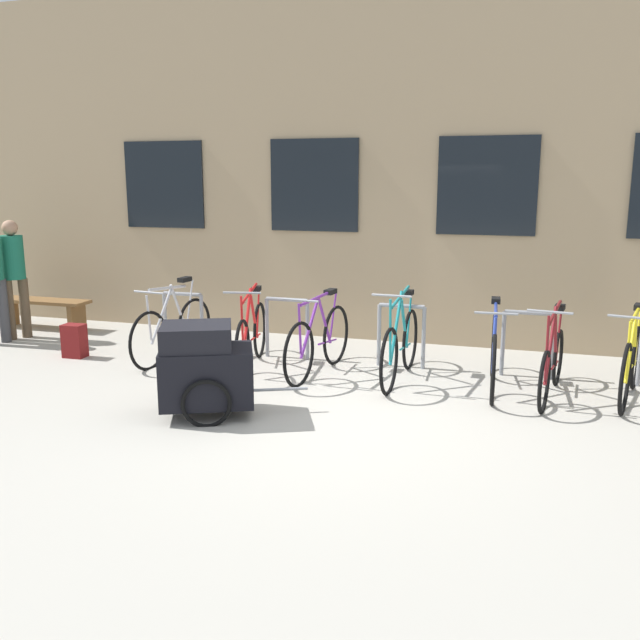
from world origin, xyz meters
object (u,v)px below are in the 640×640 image
wooden_bench (42,307)px  backpack (74,341)px  bicycle_blue (493,353)px  bike_trailer (205,368)px  bicycle_yellow (631,363)px  bicycle_teal (400,346)px  bicycle_silver (173,329)px  person_browsing (14,271)px  bicycle_red (252,336)px  bicycle_purple (319,341)px  bicycle_maroon (552,363)px

wooden_bench → backpack: 2.07m
bicycle_blue → bike_trailer: bicycle_blue is taller
bike_trailer → wooden_bench: size_ratio=0.92×
bicycle_yellow → bike_trailer: 4.46m
bicycle_teal → backpack: (-4.27, -0.25, -0.19)m
bicycle_silver → person_browsing: size_ratio=0.99×
bicycle_teal → person_browsing: (-5.73, 0.43, 0.59)m
bicycle_blue → bicycle_teal: bicycle_teal is taller
bicycle_red → backpack: 2.43m
bicycle_silver → person_browsing: 2.84m
bike_trailer → person_browsing: person_browsing is taller
wooden_bench → bicycle_blue: bearing=-9.1°
bicycle_teal → bike_trailer: bicycle_teal is taller
bicycle_yellow → wooden_bench: size_ratio=1.09×
bicycle_blue → wooden_bench: size_ratio=1.16×
bicycle_red → bike_trailer: bicycle_red is taller
bicycle_silver → bike_trailer: bicycle_silver is taller
bike_trailer → wooden_bench: 5.09m
bike_trailer → backpack: bike_trailer is taller
bicycle_silver → bicycle_yellow: 5.45m
bicycle_purple → bicycle_yellow: bearing=0.6°
bicycle_blue → bicycle_maroon: bicycle_maroon is taller
bicycle_red → wooden_bench: (-3.99, 1.10, -0.06)m
bike_trailer → bicycle_maroon: bearing=26.0°
bicycle_yellow → wooden_bench: bearing=172.5°
bicycle_blue → bicycle_purple: bearing=-179.3°
bicycle_maroon → bicycle_purple: (-2.65, 0.11, 0.03)m
bicycle_silver → wooden_bench: size_ratio=1.08×
bicycle_maroon → person_browsing: person_browsing is taller
bicycle_blue → bicycle_red: bearing=179.9°
bicycle_silver → bicycle_maroon: bearing=-2.4°
bicycle_teal → wooden_bench: (-5.85, 1.09, -0.07)m
bicycle_silver → person_browsing: bearing=171.9°
bicycle_red → backpack: bicycle_red is taller
bicycle_purple → bicycle_teal: bearing=2.5°
backpack → bicycle_maroon: bearing=-0.6°
bicycle_purple → backpack: bicycle_purple is taller
wooden_bench → person_browsing: bearing=-80.0°
bicycle_teal → bicycle_red: bicycle_teal is taller
bicycle_blue → person_browsing: person_browsing is taller
bicycle_yellow → bicycle_maroon: (-0.80, -0.15, -0.03)m
bicycle_blue → wooden_bench: bicycle_blue is taller
bicycle_teal → bicycle_purple: bearing=-177.5°
bicycle_silver → wooden_bench: 3.05m
wooden_bench → bicycle_purple: bearing=-13.1°
bicycle_maroon → backpack: bearing=-179.1°
backpack → bicycle_red: bearing=4.1°
bicycle_maroon → backpack: (-5.94, -0.09, -0.15)m
bicycle_maroon → person_browsing: (-7.40, 0.58, 0.63)m
bicycle_purple → bike_trailer: (-0.65, -1.72, 0.08)m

